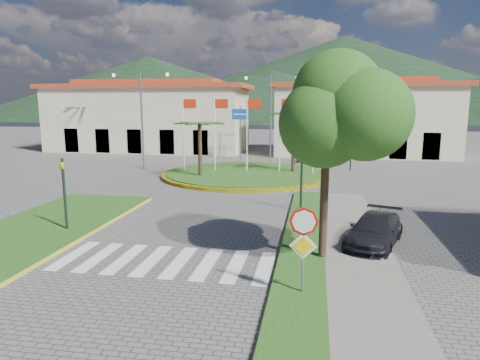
% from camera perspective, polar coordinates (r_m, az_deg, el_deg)
% --- Properties ---
extents(ground, '(160.00, 160.00, 0.00)m').
position_cam_1_polar(ground, '(12.14, -17.09, -17.00)').
color(ground, '#5E5B59').
rests_on(ground, ground).
extents(sidewalk_right, '(4.00, 28.00, 0.15)m').
position_cam_1_polar(sidewalk_right, '(12.76, 13.36, -15.04)').
color(sidewalk_right, gray).
rests_on(sidewalk_right, ground).
extents(verge_right, '(1.60, 28.00, 0.18)m').
position_cam_1_polar(verge_right, '(12.73, 7.78, -14.84)').
color(verge_right, '#204513').
rests_on(verge_right, ground).
extents(median_left, '(5.00, 14.00, 0.18)m').
position_cam_1_polar(median_left, '(20.15, -25.95, -6.29)').
color(median_left, '#204513').
rests_on(median_left, ground).
extents(crosswalk, '(8.00, 3.00, 0.01)m').
position_cam_1_polar(crosswalk, '(15.48, -10.27, -10.58)').
color(crosswalk, silver).
rests_on(crosswalk, ground).
extents(roundabout_island, '(12.70, 12.70, 6.00)m').
position_cam_1_polar(roundabout_island, '(32.39, 0.77, 0.83)').
color(roundabout_island, yellow).
rests_on(roundabout_island, ground).
extents(stop_sign, '(0.80, 0.11, 2.65)m').
position_cam_1_polar(stop_sign, '(12.07, 8.44, -7.59)').
color(stop_sign, slate).
rests_on(stop_sign, ground).
extents(deciduous_tree, '(3.60, 3.60, 6.80)m').
position_cam_1_polar(deciduous_tree, '(14.54, 11.56, 8.90)').
color(deciduous_tree, black).
rests_on(deciduous_tree, ground).
extents(traffic_light_left, '(0.15, 0.18, 3.20)m').
position_cam_1_polar(traffic_light_left, '(19.41, -22.40, -1.00)').
color(traffic_light_left, black).
rests_on(traffic_light_left, ground).
extents(traffic_light_right, '(0.15, 0.18, 3.20)m').
position_cam_1_polar(traffic_light_right, '(21.83, 8.21, 0.85)').
color(traffic_light_right, black).
rests_on(traffic_light_right, ground).
extents(traffic_light_far, '(0.18, 0.15, 3.20)m').
position_cam_1_polar(traffic_light_far, '(35.82, 14.61, 4.27)').
color(traffic_light_far, black).
rests_on(traffic_light_far, ground).
extents(direction_sign_west, '(1.60, 0.14, 5.20)m').
position_cam_1_polar(direction_sign_west, '(41.17, 0.04, 7.55)').
color(direction_sign_west, slate).
rests_on(direction_sign_west, ground).
extents(direction_sign_east, '(1.60, 0.14, 5.20)m').
position_cam_1_polar(direction_sign_east, '(40.60, 7.07, 7.43)').
color(direction_sign_east, slate).
rests_on(direction_sign_east, ground).
extents(street_lamp_centre, '(4.80, 0.16, 8.00)m').
position_cam_1_polar(street_lamp_centre, '(39.76, 4.11, 8.82)').
color(street_lamp_centre, slate).
rests_on(street_lamp_centre, ground).
extents(street_lamp_west, '(4.80, 0.16, 8.00)m').
position_cam_1_polar(street_lamp_west, '(36.41, -12.96, 8.46)').
color(street_lamp_west, slate).
rests_on(street_lamp_west, ground).
extents(building_left, '(23.32, 9.54, 8.05)m').
position_cam_1_polar(building_left, '(51.27, -12.01, 8.28)').
color(building_left, beige).
rests_on(building_left, ground).
extents(building_right, '(19.08, 9.54, 8.05)m').
position_cam_1_polar(building_right, '(47.80, 16.03, 7.98)').
color(building_right, beige).
rests_on(building_right, ground).
extents(hill_far_west, '(140.00, 140.00, 22.00)m').
position_cam_1_polar(hill_far_west, '(161.27, -12.11, 11.99)').
color(hill_far_west, black).
rests_on(hill_far_west, ground).
extents(hill_far_mid, '(180.00, 180.00, 30.00)m').
position_cam_1_polar(hill_far_mid, '(170.09, 13.73, 13.17)').
color(hill_far_mid, black).
rests_on(hill_far_mid, ground).
extents(hill_near_back, '(110.00, 110.00, 16.00)m').
position_cam_1_polar(hill_near_back, '(140.38, 3.94, 11.25)').
color(hill_near_back, black).
rests_on(hill_near_back, ground).
extents(white_van, '(4.40, 2.10, 1.21)m').
position_cam_1_polar(white_van, '(46.81, -8.65, 4.17)').
color(white_van, silver).
rests_on(white_van, ground).
extents(car_dark_a, '(3.61, 2.27, 1.15)m').
position_cam_1_polar(car_dark_a, '(48.08, -4.39, 4.37)').
color(car_dark_a, black).
rests_on(car_dark_a, ground).
extents(car_dark_b, '(4.12, 2.12, 1.29)m').
position_cam_1_polar(car_dark_b, '(39.83, 10.57, 3.12)').
color(car_dark_b, black).
rests_on(car_dark_b, ground).
extents(car_side_right, '(2.92, 4.47, 1.20)m').
position_cam_1_polar(car_side_right, '(17.42, 17.49, -6.46)').
color(car_side_right, black).
rests_on(car_side_right, ground).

